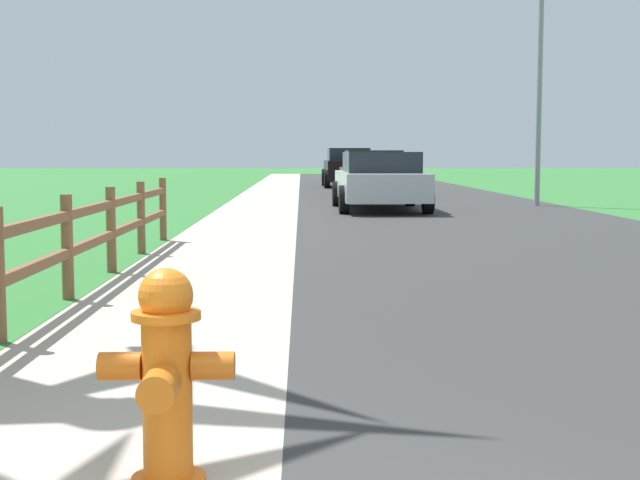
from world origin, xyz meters
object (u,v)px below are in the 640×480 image
parked_suv_silver (380,180)px  parked_car_black (348,167)px  fire_hydrant (166,374)px  parked_car_blue (350,165)px  street_lamp (544,74)px  parked_car_red (373,173)px

parked_suv_silver → parked_car_black: 15.40m
fire_hydrant → parked_car_blue: (2.95, 41.25, 0.33)m
parked_car_black → fire_hydrant: bearing=-94.2°
parked_car_black → street_lamp: (4.40, -13.67, 2.61)m
fire_hydrant → street_lamp: 21.45m
fire_hydrant → parked_car_red: parked_car_red is taller
fire_hydrant → street_lamp: street_lamp is taller
parked_suv_silver → parked_car_red: size_ratio=1.03×
parked_car_black → street_lamp: size_ratio=0.77×
parked_car_red → parked_car_blue: bearing=89.6°
parked_car_black → parked_suv_silver: bearing=-90.1°
parked_car_red → parked_car_black: size_ratio=1.10×
parked_car_red → street_lamp: street_lamp is taller
parked_car_blue → street_lamp: street_lamp is taller
fire_hydrant → parked_suv_silver: size_ratio=0.18×
fire_hydrant → parked_car_black: bearing=85.8°
parked_suv_silver → street_lamp: bearing=21.3°
fire_hydrant → parked_car_red: size_ratio=0.19×
parked_car_blue → parked_suv_silver: bearing=-91.2°
parked_car_black → parked_car_blue: (0.46, 7.48, -0.02)m
fire_hydrant → street_lamp: (6.89, 20.10, 2.96)m
parked_car_red → street_lamp: size_ratio=0.85×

